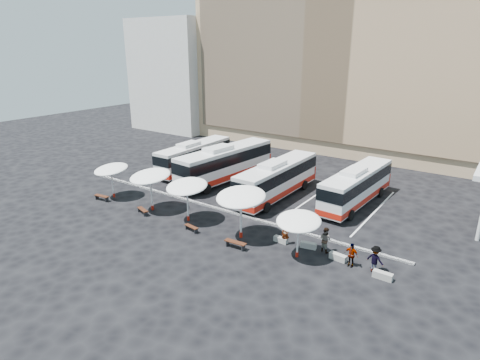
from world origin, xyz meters
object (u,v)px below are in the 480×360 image
Objects in this scene: bus_3 at (357,185)px; sunshade_1 at (150,176)px; conc_bench_3 at (383,276)px; passenger_1 at (325,240)px; sunshade_3 at (241,197)px; conc_bench_1 at (308,245)px; wood_bench_1 at (143,210)px; passenger_2 at (351,255)px; sunshade_0 at (111,169)px; conc_bench_0 at (281,240)px; passenger_0 at (286,234)px; wood_bench_0 at (102,197)px; wood_bench_3 at (235,243)px; sunshade_2 at (187,187)px; passenger_3 at (375,259)px; sunshade_4 at (299,221)px; conc_bench_2 at (338,257)px; bus_0 at (194,156)px; wood_bench_2 at (191,227)px; bus_1 at (225,163)px; bus_2 at (277,178)px.

sunshade_1 is (-14.25, -11.73, 1.32)m from bus_3.
passenger_1 is at bearing 164.76° from conc_bench_3.
sunshade_1 is 9.50m from sunshade_3.
sunshade_3 is at bearing -164.28° from conc_bench_1.
passenger_2 reaches higher than wood_bench_1.
sunshade_3 is (14.90, 0.06, 0.50)m from sunshade_0.
conc_bench_0 is (12.41, 2.28, -0.14)m from wood_bench_1.
wood_bench_1 is 1.33× the size of conc_bench_1.
wood_bench_1 is at bearing -12.46° from sunshade_0.
passenger_0 is 0.86× the size of passenger_1.
sunshade_1 is 2.63× the size of wood_bench_0.
wood_bench_3 is at bearing -158.83° from passenger_0.
passenger_1 is at bearing 4.60° from sunshade_0.
sunshade_3 is at bearing 111.72° from wood_bench_3.
sunshade_1 is at bearing -174.67° from conc_bench_0.
sunshade_2 is 5.08m from wood_bench_1.
sunshade_0 is 3.11× the size of conc_bench_3.
passenger_1 is at bearing 2.33° from passenger_3.
sunshade_4 is at bearing -156.81° from passenger_2.
sunshade_0 is at bearing -179.76° from sunshade_3.
wood_bench_0 is at bearing -175.12° from sunshade_3.
sunshade_4 is at bearing -61.22° from passenger_0.
passenger_2 is at bearing -16.15° from conc_bench_2.
bus_0 is 26.11m from passenger_3.
sunshade_2 reaches higher than passenger_1.
passenger_0 reaches higher than wood_bench_1.
bus_0 reaches higher than conc_bench_2.
conc_bench_0 is 2.10m from conc_bench_1.
wood_bench_2 is 11.43m from conc_bench_2.
bus_0 reaches higher than wood_bench_3.
conc_bench_1 is (13.98, -8.61, -1.83)m from bus_1.
passenger_1 is 1.01× the size of passenger_3.
bus_3 is 15.44m from sunshade_2.
sunshade_0 is 2.72× the size of wood_bench_2.
bus_0 is at bearing 149.84° from conc_bench_0.
conc_bench_2 is (21.61, -9.98, -1.56)m from bus_0.
wood_bench_1 is at bearing 27.21° from passenger_1.
conc_bench_0 is (17.13, -9.96, -1.58)m from bus_0.
bus_2 is 15.75m from sunshade_0.
wood_bench_1 is 1.26× the size of conc_bench_3.
passenger_0 is at bearing 12.09° from passenger_3.
sunshade_0 reaches higher than wood_bench_0.
bus_1 is at bearing 143.70° from sunshade_4.
wood_bench_1 is at bearing 177.79° from wood_bench_3.
sunshade_2 is (-10.13, -11.59, 1.19)m from bus_3.
passenger_0 is 2.90m from passenger_1.
bus_0 is 12.15m from sunshade_1.
conc_bench_1 is 0.69× the size of passenger_2.
sunshade_0 is 2.08× the size of passenger_3.
sunshade_2 is 2.12× the size of passenger_2.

